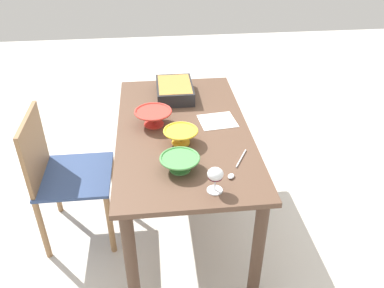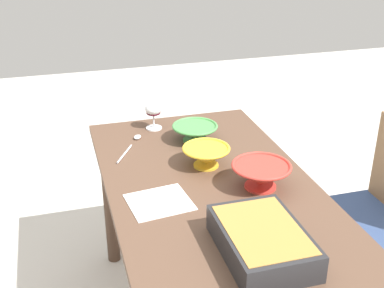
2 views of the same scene
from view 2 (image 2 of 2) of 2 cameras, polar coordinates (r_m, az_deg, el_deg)
dining_table at (r=1.95m, az=2.18°, el=-7.72°), size 1.39×0.76×0.74m
chair at (r=2.33m, az=19.89°, el=-7.38°), size 0.45×0.43×0.86m
wine_glass at (r=2.33m, az=-4.37°, el=3.69°), size 0.07×0.07×0.13m
casserole_dish at (r=1.53m, az=7.90°, el=-10.62°), size 0.34×0.24×0.09m
mixing_bowl at (r=2.00m, az=1.60°, el=-1.29°), size 0.19×0.19×0.08m
small_bowl at (r=1.86m, az=7.75°, el=-3.43°), size 0.22×0.22×0.09m
serving_bowl at (r=2.22m, az=0.33°, el=1.38°), size 0.20×0.20×0.07m
serving_spoon at (r=2.21m, az=-6.66°, el=0.13°), size 0.25×0.15×0.01m
napkin at (r=1.79m, az=-3.68°, el=-6.53°), size 0.21×0.23×0.00m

